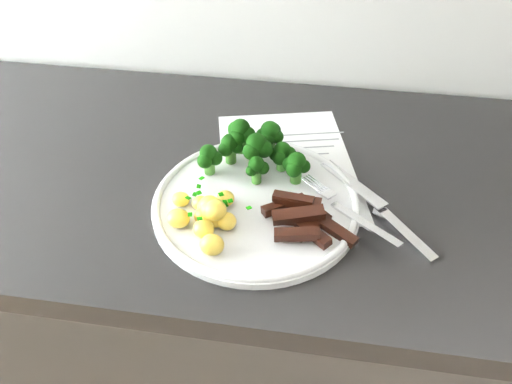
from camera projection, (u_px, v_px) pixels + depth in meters
The scene contains 8 objects.
counter at pixel (270, 330), 1.11m from camera, with size 2.38×0.60×0.89m.
recipe_paper at pixel (287, 164), 0.83m from camera, with size 0.28×0.35×0.00m.
plate at pixel (256, 202), 0.75m from camera, with size 0.31×0.31×0.02m.
broccoli at pixel (256, 148), 0.78m from camera, with size 0.18×0.11×0.07m.
potatoes at pixel (209, 214), 0.70m from camera, with size 0.12×0.13×0.05m.
beef_strips at pixel (303, 217), 0.70m from camera, with size 0.14×0.10×0.03m.
fork at pixel (351, 213), 0.72m from camera, with size 0.15×0.14×0.02m.
knife at pixel (389, 219), 0.72m from camera, with size 0.17×0.20×0.03m.
Camera 1 is at (-0.06, 1.05, 1.41)m, focal length 34.84 mm.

